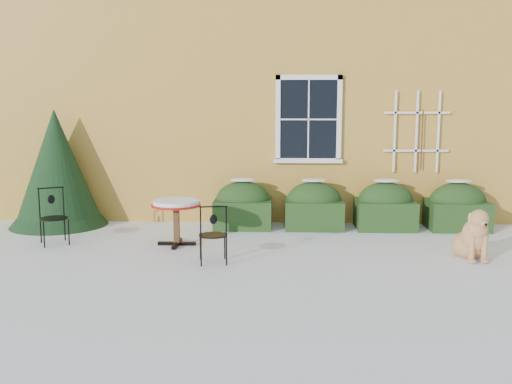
{
  "coord_description": "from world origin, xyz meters",
  "views": [
    {
      "loc": [
        0.35,
        -7.76,
        2.25
      ],
      "look_at": [
        0.0,
        1.0,
        0.9
      ],
      "focal_mm": 40.0,
      "sensor_mm": 36.0,
      "label": 1
    }
  ],
  "objects_px": {
    "patio_chair_near": "(213,234)",
    "evergreen_shrub": "(57,179)",
    "dog": "(473,238)",
    "bistro_table": "(176,208)",
    "patio_chair_far": "(53,216)"
  },
  "relations": [
    {
      "from": "evergreen_shrub",
      "to": "dog",
      "type": "bearing_deg",
      "value": -16.86
    },
    {
      "from": "bistro_table",
      "to": "evergreen_shrub",
      "type": "bearing_deg",
      "value": 149.77
    },
    {
      "from": "patio_chair_near",
      "to": "evergreen_shrub",
      "type": "bearing_deg",
      "value": -47.24
    },
    {
      "from": "evergreen_shrub",
      "to": "patio_chair_far",
      "type": "xyz_separation_m",
      "value": [
        0.47,
        -1.41,
        -0.42
      ]
    },
    {
      "from": "patio_chair_far",
      "to": "dog",
      "type": "relative_size",
      "value": 1.02
    },
    {
      "from": "dog",
      "to": "patio_chair_far",
      "type": "bearing_deg",
      "value": 168.99
    },
    {
      "from": "patio_chair_near",
      "to": "patio_chair_far",
      "type": "distance_m",
      "value": 2.93
    },
    {
      "from": "bistro_table",
      "to": "patio_chair_near",
      "type": "distance_m",
      "value": 1.27
    },
    {
      "from": "evergreen_shrub",
      "to": "patio_chair_far",
      "type": "distance_m",
      "value": 1.54
    },
    {
      "from": "evergreen_shrub",
      "to": "patio_chair_near",
      "type": "distance_m",
      "value": 4.07
    },
    {
      "from": "evergreen_shrub",
      "to": "dog",
      "type": "height_order",
      "value": "evergreen_shrub"
    },
    {
      "from": "bistro_table",
      "to": "dog",
      "type": "distance_m",
      "value": 4.54
    },
    {
      "from": "evergreen_shrub",
      "to": "bistro_table",
      "type": "bearing_deg",
      "value": -30.23
    },
    {
      "from": "dog",
      "to": "bistro_table",
      "type": "bearing_deg",
      "value": 166.7
    },
    {
      "from": "bistro_table",
      "to": "patio_chair_far",
      "type": "bearing_deg",
      "value": 179.0
    }
  ]
}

